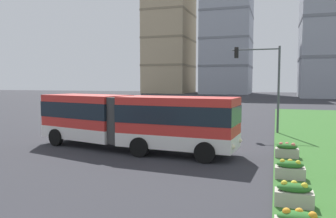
{
  "coord_description": "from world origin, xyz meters",
  "views": [
    {
      "loc": [
        6.74,
        -3.55,
        3.74
      ],
      "look_at": [
        0.79,
        14.92,
        2.2
      ],
      "focal_mm": 35.82,
      "sensor_mm": 36.0,
      "label": 1
    }
  ],
  "objects_px": {
    "car_navy_sedan": "(104,121)",
    "flower_planter_4": "(287,150)",
    "apartment_tower_westcentre": "(228,16)",
    "flower_planter_2": "(294,194)",
    "apartment_tower_west": "(170,28)",
    "flower_planter_3": "(290,170)",
    "articulated_bus": "(132,120)",
    "traffic_light_far_right": "(264,75)"
  },
  "relations": [
    {
      "from": "flower_planter_2",
      "to": "traffic_light_far_right",
      "type": "relative_size",
      "value": 0.17
    },
    {
      "from": "car_navy_sedan",
      "to": "flower_planter_2",
      "type": "distance_m",
      "value": 18.61
    },
    {
      "from": "traffic_light_far_right",
      "to": "apartment_tower_westcentre",
      "type": "xyz_separation_m",
      "value": [
        -14.83,
        87.59,
        21.46
      ]
    },
    {
      "from": "car_navy_sedan",
      "to": "apartment_tower_west",
      "type": "xyz_separation_m",
      "value": [
        -23.96,
        92.62,
        22.5
      ]
    },
    {
      "from": "apartment_tower_westcentre",
      "to": "flower_planter_3",
      "type": "bearing_deg",
      "value": -80.73
    },
    {
      "from": "car_navy_sedan",
      "to": "flower_planter_4",
      "type": "xyz_separation_m",
      "value": [
        13.37,
        -6.16,
        -0.33
      ]
    },
    {
      "from": "apartment_tower_west",
      "to": "flower_planter_4",
      "type": "bearing_deg",
      "value": -69.3
    },
    {
      "from": "car_navy_sedan",
      "to": "apartment_tower_west",
      "type": "relative_size",
      "value": 0.1
    },
    {
      "from": "flower_planter_2",
      "to": "flower_planter_4",
      "type": "height_order",
      "value": "same"
    },
    {
      "from": "flower_planter_2",
      "to": "apartment_tower_westcentre",
      "type": "height_order",
      "value": "apartment_tower_westcentre"
    },
    {
      "from": "flower_planter_3",
      "to": "traffic_light_far_right",
      "type": "distance_m",
      "value": 12.87
    },
    {
      "from": "articulated_bus",
      "to": "traffic_light_far_right",
      "type": "height_order",
      "value": "traffic_light_far_right"
    },
    {
      "from": "flower_planter_3",
      "to": "flower_planter_4",
      "type": "xyz_separation_m",
      "value": [
        0.0,
        3.82,
        0.0
      ]
    },
    {
      "from": "flower_planter_2",
      "to": "traffic_light_far_right",
      "type": "xyz_separation_m",
      "value": [
        -1.45,
        15.14,
        3.89
      ]
    },
    {
      "from": "car_navy_sedan",
      "to": "apartment_tower_west",
      "type": "bearing_deg",
      "value": 104.5
    },
    {
      "from": "articulated_bus",
      "to": "flower_planter_2",
      "type": "xyz_separation_m",
      "value": [
        8.14,
        -6.51,
        -1.23
      ]
    },
    {
      "from": "traffic_light_far_right",
      "to": "apartment_tower_westcentre",
      "type": "height_order",
      "value": "apartment_tower_westcentre"
    },
    {
      "from": "flower_planter_4",
      "to": "apartment_tower_westcentre",
      "type": "distance_m",
      "value": 100.57
    },
    {
      "from": "flower_planter_3",
      "to": "apartment_tower_west",
      "type": "bearing_deg",
      "value": 109.99
    },
    {
      "from": "articulated_bus",
      "to": "flower_planter_4",
      "type": "xyz_separation_m",
      "value": [
        8.14,
        0.27,
        -1.23
      ]
    },
    {
      "from": "apartment_tower_westcentre",
      "to": "flower_planter_2",
      "type": "bearing_deg",
      "value": -80.99
    },
    {
      "from": "flower_planter_3",
      "to": "apartment_tower_west",
      "type": "height_order",
      "value": "apartment_tower_west"
    },
    {
      "from": "car_navy_sedan",
      "to": "apartment_tower_westcentre",
      "type": "distance_m",
      "value": 93.26
    },
    {
      "from": "flower_planter_2",
      "to": "apartment_tower_westcentre",
      "type": "bearing_deg",
      "value": 99.01
    },
    {
      "from": "apartment_tower_westcentre",
      "to": "traffic_light_far_right",
      "type": "bearing_deg",
      "value": -80.39
    },
    {
      "from": "flower_planter_2",
      "to": "flower_planter_4",
      "type": "distance_m",
      "value": 6.78
    },
    {
      "from": "flower_planter_2",
      "to": "apartment_tower_west",
      "type": "relative_size",
      "value": 0.02
    },
    {
      "from": "flower_planter_3",
      "to": "apartment_tower_westcentre",
      "type": "relative_size",
      "value": 0.02
    },
    {
      "from": "flower_planter_2",
      "to": "flower_planter_3",
      "type": "height_order",
      "value": "same"
    },
    {
      "from": "flower_planter_3",
      "to": "apartment_tower_westcentre",
      "type": "bearing_deg",
      "value": 99.27
    },
    {
      "from": "flower_planter_4",
      "to": "traffic_light_far_right",
      "type": "bearing_deg",
      "value": 99.84
    },
    {
      "from": "articulated_bus",
      "to": "traffic_light_far_right",
      "type": "bearing_deg",
      "value": 52.2
    },
    {
      "from": "flower_planter_4",
      "to": "apartment_tower_west",
      "type": "xyz_separation_m",
      "value": [
        -37.33,
        98.78,
        22.82
      ]
    },
    {
      "from": "flower_planter_4",
      "to": "articulated_bus",
      "type": "bearing_deg",
      "value": -178.12
    },
    {
      "from": "car_navy_sedan",
      "to": "flower_planter_3",
      "type": "relative_size",
      "value": 4.03
    },
    {
      "from": "flower_planter_2",
      "to": "apartment_tower_west",
      "type": "height_order",
      "value": "apartment_tower_west"
    },
    {
      "from": "articulated_bus",
      "to": "flower_planter_4",
      "type": "relative_size",
      "value": 10.95
    },
    {
      "from": "car_navy_sedan",
      "to": "traffic_light_far_right",
      "type": "xyz_separation_m",
      "value": [
        11.92,
        2.2,
        3.56
      ]
    },
    {
      "from": "car_navy_sedan",
      "to": "articulated_bus",
      "type": "bearing_deg",
      "value": -50.91
    },
    {
      "from": "car_navy_sedan",
      "to": "flower_planter_4",
      "type": "bearing_deg",
      "value": -24.75
    },
    {
      "from": "car_navy_sedan",
      "to": "apartment_tower_westcentre",
      "type": "relative_size",
      "value": 0.09
    },
    {
      "from": "flower_planter_4",
      "to": "apartment_tower_westcentre",
      "type": "relative_size",
      "value": 0.02
    }
  ]
}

